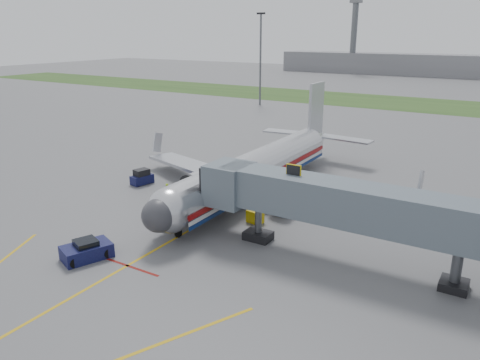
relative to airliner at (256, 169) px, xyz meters
The scene contains 16 objects.
ground 15.48m from the airliner, 90.01° to the right, with size 400.00×400.00×0.00m, color #565659.
grass_strip 74.80m from the airliner, 90.00° to the left, with size 300.00×25.00×0.01m, color #2D4C1E.
apron_markings 22.80m from the airliner, 90.01° to the right, with size 21.52×50.00×0.01m.
airliner is the anchor object (origin of this frame).
jet_bridge 16.54m from the airliner, 38.56° to the right, with size 25.30×4.00×6.90m.
light_mast_left 62.96m from the airliner, 118.72° to the left, with size 2.00×0.44×20.40m.
distant_terminal 155.08m from the airliner, 93.70° to the left, with size 120.00×14.00×8.00m, color slate.
control_tower 155.70m from the airliner, 104.96° to the left, with size 4.00×4.00×30.00m.
pushback_tug 20.34m from the airliner, 99.91° to the right, with size 3.34×4.11×1.48m.
baggage_tug 13.24m from the airliner, 161.33° to the right, with size 1.81×2.69×1.72m.
baggage_cart_a 5.89m from the airliner, 145.55° to the right, with size 1.40×1.40×1.49m.
baggage_cart_b 4.95m from the airliner, 131.79° to the right, with size 1.75×1.75×1.86m.
baggage_cart_c 11.22m from the airliner, 113.16° to the right, with size 1.65×1.65×1.66m.
belt_loader 9.19m from the airliner, 112.21° to the right, with size 2.06×4.91×2.33m.
ground_power_cart 8.54m from the airliner, 61.13° to the right, with size 1.55×1.15×1.13m.
ramp_worker 9.62m from the airliner, 132.62° to the right, with size 0.66×0.44×1.82m, color #A7E41A.
Camera 1 is at (23.18, -26.02, 16.50)m, focal length 35.00 mm.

